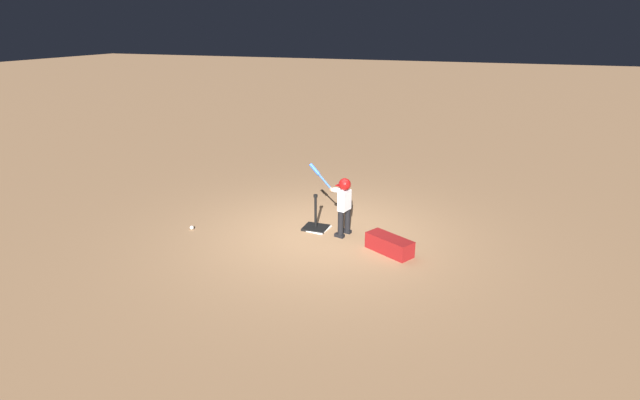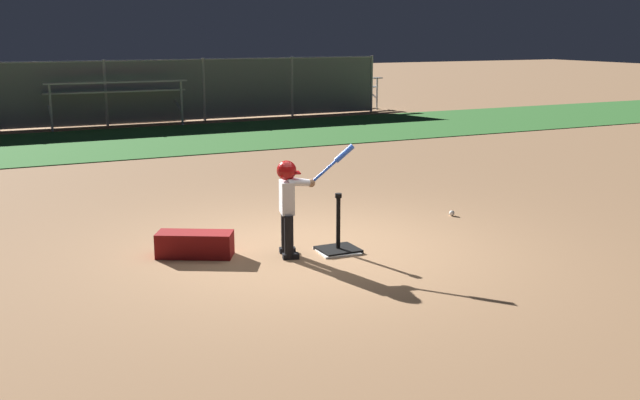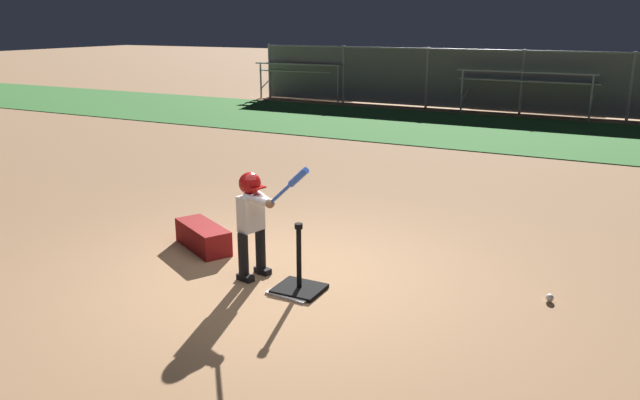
% 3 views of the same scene
% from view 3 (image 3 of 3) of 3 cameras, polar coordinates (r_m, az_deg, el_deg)
% --- Properties ---
extents(ground_plane, '(90.00, 90.00, 0.00)m').
position_cam_3_polar(ground_plane, '(6.33, -2.83, -7.21)').
color(ground_plane, '#99704C').
extents(grass_outfield_strip, '(56.00, 4.98, 0.02)m').
position_cam_3_polar(grass_outfield_strip, '(15.13, 15.57, 6.06)').
color(grass_outfield_strip, '#33702D').
rests_on(grass_outfield_strip, ground_plane).
extents(backstop_fence, '(16.31, 0.08, 1.74)m').
position_cam_3_polar(backstop_fence, '(18.29, 17.99, 10.40)').
color(backstop_fence, '#9E9EA3').
rests_on(backstop_fence, ground_plane).
extents(home_plate, '(0.48, 0.48, 0.02)m').
position_cam_3_polar(home_plate, '(6.05, -2.10, -8.21)').
color(home_plate, white).
rests_on(home_plate, ground_plane).
extents(batting_tee, '(0.45, 0.40, 0.68)m').
position_cam_3_polar(batting_tee, '(6.02, -1.92, -7.53)').
color(batting_tee, black).
rests_on(batting_tee, ground_plane).
extents(batter_child, '(0.86, 0.40, 1.25)m').
position_cam_3_polar(batter_child, '(6.15, -6.13, -1.10)').
color(batter_child, black).
rests_on(batter_child, ground_plane).
extents(baseball, '(0.07, 0.07, 0.07)m').
position_cam_3_polar(baseball, '(6.20, 20.26, -8.39)').
color(baseball, white).
rests_on(baseball, ground_plane).
extents(bleachers_far_left, '(3.12, 2.50, 1.18)m').
position_cam_3_polar(bleachers_far_left, '(21.40, -0.70, 10.99)').
color(bleachers_far_left, '#ADAFB7').
rests_on(bleachers_far_left, ground_plane).
extents(bleachers_far_right, '(3.68, 2.61, 1.23)m').
position_cam_3_polar(bleachers_far_right, '(18.69, 18.77, 9.47)').
color(bleachers_far_right, '#ADAFB7').
rests_on(bleachers_far_right, ground_plane).
extents(equipment_bag, '(0.89, 0.68, 0.28)m').
position_cam_3_polar(equipment_bag, '(7.20, -10.65, -3.32)').
color(equipment_bag, maroon).
rests_on(equipment_bag, ground_plane).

